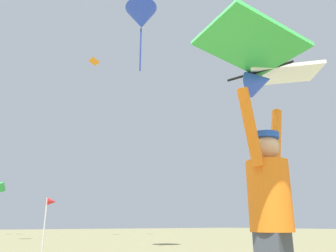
{
  "coord_description": "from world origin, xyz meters",
  "views": [
    {
      "loc": [
        -1.91,
        -1.69,
        0.88
      ],
      "look_at": [
        0.31,
        1.46,
        2.03
      ],
      "focal_mm": 35.29,
      "sensor_mm": 36.0,
      "label": 1
    }
  ],
  "objects": [
    {
      "name": "distant_kite_blue_overhead_distant",
      "position": [
        3.86,
        8.41,
        8.92
      ],
      "size": [
        1.51,
        1.59,
        2.95
      ],
      "color": "blue"
    },
    {
      "name": "distant_kite_orange_low_left",
      "position": [
        7.08,
        21.49,
        13.54
      ],
      "size": [
        0.95,
        0.99,
        0.41
      ],
      "color": "orange"
    },
    {
      "name": "distant_kite_green_high_right",
      "position": [
        2.99,
        31.09,
        4.02
      ],
      "size": [
        0.84,
        0.81,
        0.97
      ],
      "color": "green"
    },
    {
      "name": "kite_flyer_person",
      "position": [
        0.31,
        0.05,
        0.94
      ],
      "size": [
        0.8,
        0.42,
        1.92
      ],
      "color": "#424751",
      "rests_on": "ground"
    },
    {
      "name": "marker_flag",
      "position": [
        1.13,
        8.95,
        1.44
      ],
      "size": [
        0.3,
        0.24,
        1.67
      ],
      "color": "silver",
      "rests_on": "ground"
    },
    {
      "name": "held_stunt_kite",
      "position": [
        0.32,
        -0.02,
        2.22
      ],
      "size": [
        1.6,
        1.04,
        0.39
      ],
      "color": "black"
    }
  ]
}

